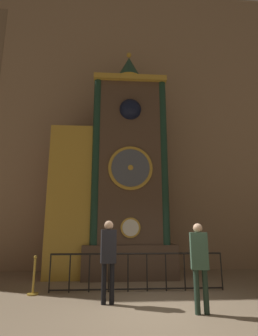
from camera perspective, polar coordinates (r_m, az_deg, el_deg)
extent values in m
plane|color=#847056|center=(5.96, 8.33, -28.84)|extent=(28.00, 28.00, 0.00)
cube|color=#997A5B|center=(12.03, 1.91, 11.11)|extent=(24.00, 0.30, 13.02)
cube|color=brown|center=(9.54, 0.00, -19.42)|extent=(3.11, 1.61, 1.09)
cube|color=brown|center=(9.78, 0.00, 1.84)|extent=(2.49, 1.40, 6.06)
cube|color=gold|center=(10.80, 0.04, 17.22)|extent=(2.69, 1.54, 0.20)
cylinder|color=gold|center=(8.75, 0.33, -12.86)|extent=(0.65, 0.05, 0.65)
cylinder|color=silver|center=(8.72, 0.35, -12.87)|extent=(0.54, 0.03, 0.54)
cylinder|color=gold|center=(8.96, 0.32, 0.00)|extent=(1.52, 0.07, 1.52)
cylinder|color=#4C515B|center=(8.92, 0.34, 0.06)|extent=(1.31, 0.04, 1.31)
cylinder|color=gold|center=(8.90, 0.35, 0.09)|extent=(0.18, 0.03, 0.18)
cube|color=#30241B|center=(10.14, 0.08, 11.46)|extent=(1.00, 0.42, 1.00)
sphere|color=black|center=(9.76, 0.26, 12.46)|extent=(0.80, 0.80, 0.80)
cylinder|color=#193828|center=(9.18, -7.17, 2.91)|extent=(0.28, 0.28, 6.06)
cylinder|color=#193828|center=(9.35, 7.56, 2.64)|extent=(0.28, 0.28, 6.06)
cylinder|color=gold|center=(11.01, 0.00, 18.08)|extent=(1.04, 1.04, 0.30)
cone|color=#1C3D2C|center=(11.36, 0.00, 20.87)|extent=(0.99, 0.99, 0.99)
sphere|color=gold|center=(11.70, 0.00, 23.38)|extent=(0.20, 0.20, 0.20)
cube|color=maroon|center=(9.65, -12.22, -6.88)|extent=(1.47, 1.19, 5.18)
cube|color=gold|center=(9.05, -12.77, -6.49)|extent=(1.54, 0.06, 5.18)
cylinder|color=black|center=(7.68, -16.85, -21.02)|extent=(0.04, 0.04, 0.97)
cylinder|color=black|center=(7.59, -12.79, -21.34)|extent=(0.04, 0.04, 0.97)
cylinder|color=black|center=(7.54, -8.64, -21.57)|extent=(0.04, 0.04, 0.97)
cylinder|color=black|center=(7.52, -4.44, -21.69)|extent=(0.04, 0.04, 0.97)
cylinder|color=black|center=(7.53, -0.23, -21.71)|extent=(0.04, 0.04, 0.97)
cylinder|color=black|center=(7.58, 3.94, -21.62)|extent=(0.04, 0.04, 0.97)
cylinder|color=black|center=(7.66, 8.04, -21.43)|extent=(0.04, 0.04, 0.97)
cylinder|color=black|center=(7.78, 12.01, -21.15)|extent=(0.04, 0.04, 0.97)
cylinder|color=black|center=(7.93, 15.83, -20.79)|extent=(0.04, 0.04, 0.97)
cylinder|color=black|center=(8.11, 19.48, -20.37)|extent=(0.04, 0.04, 0.97)
cylinder|color=black|center=(7.49, 1.84, -18.15)|extent=(4.62, 0.05, 0.05)
cylinder|color=black|center=(7.63, 1.89, -24.84)|extent=(4.62, 0.04, 0.04)
cylinder|color=black|center=(6.41, -5.50, -23.75)|extent=(0.11, 0.11, 0.86)
cylinder|color=black|center=(6.41, -3.75, -23.78)|extent=(0.11, 0.11, 0.86)
cube|color=black|center=(6.30, -4.49, -16.59)|extent=(0.37, 0.27, 0.74)
sphere|color=tan|center=(6.29, -4.42, -12.33)|extent=(0.21, 0.21, 0.21)
cylinder|color=#213427|center=(5.89, 14.55, -24.60)|extent=(0.11, 0.11, 0.83)
cylinder|color=#213427|center=(5.95, 16.35, -24.39)|extent=(0.11, 0.11, 0.83)
cube|color=#385642|center=(5.80, 14.99, -16.98)|extent=(0.37, 0.28, 0.73)
sphere|color=tan|center=(5.78, 14.73, -12.54)|extent=(0.19, 0.19, 0.19)
cylinder|color=#B28E33|center=(7.70, -20.23, -24.33)|extent=(0.28, 0.28, 0.04)
cylinder|color=#B28E33|center=(7.62, -19.98, -21.30)|extent=(0.06, 0.06, 0.86)
sphere|color=#B28E33|center=(7.56, -19.71, -17.81)|extent=(0.09, 0.09, 0.09)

